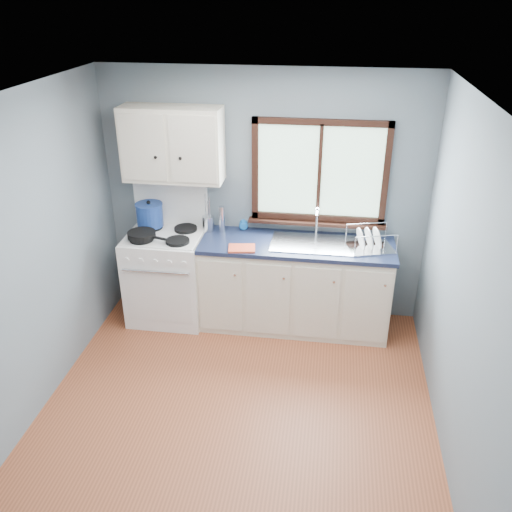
# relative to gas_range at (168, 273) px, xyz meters

# --- Properties ---
(floor) EXTENTS (3.20, 3.60, 0.02)m
(floor) POSITION_rel_gas_range_xyz_m (0.95, -1.47, -0.50)
(floor) COLOR #9A4D2D
(floor) RESTS_ON ground
(ceiling) EXTENTS (3.20, 3.60, 0.02)m
(ceiling) POSITION_rel_gas_range_xyz_m (0.95, -1.47, 2.02)
(ceiling) COLOR white
(ceiling) RESTS_ON wall_back
(wall_back) EXTENTS (3.20, 0.02, 2.50)m
(wall_back) POSITION_rel_gas_range_xyz_m (0.95, 0.34, 0.76)
(wall_back) COLOR slate
(wall_back) RESTS_ON ground
(wall_front) EXTENTS (3.20, 0.02, 2.50)m
(wall_front) POSITION_rel_gas_range_xyz_m (0.95, -3.28, 0.76)
(wall_front) COLOR slate
(wall_front) RESTS_ON ground
(wall_left) EXTENTS (0.02, 3.60, 2.50)m
(wall_left) POSITION_rel_gas_range_xyz_m (-0.66, -1.47, 0.76)
(wall_left) COLOR slate
(wall_left) RESTS_ON ground
(wall_right) EXTENTS (0.02, 3.60, 2.50)m
(wall_right) POSITION_rel_gas_range_xyz_m (2.56, -1.47, 0.76)
(wall_right) COLOR slate
(wall_right) RESTS_ON ground
(gas_range) EXTENTS (0.76, 0.69, 1.36)m
(gas_range) POSITION_rel_gas_range_xyz_m (0.00, 0.00, 0.00)
(gas_range) COLOR white
(gas_range) RESTS_ON floor
(base_cabinets) EXTENTS (1.85, 0.60, 0.88)m
(base_cabinets) POSITION_rel_gas_range_xyz_m (1.31, 0.02, -0.08)
(base_cabinets) COLOR beige
(base_cabinets) RESTS_ON floor
(countertop) EXTENTS (1.89, 0.64, 0.04)m
(countertop) POSITION_rel_gas_range_xyz_m (1.31, 0.02, 0.41)
(countertop) COLOR #121A32
(countertop) RESTS_ON base_cabinets
(sink) EXTENTS (0.84, 0.46, 0.44)m
(sink) POSITION_rel_gas_range_xyz_m (1.49, 0.02, 0.37)
(sink) COLOR silver
(sink) RESTS_ON countertop
(window) EXTENTS (1.36, 0.10, 1.03)m
(window) POSITION_rel_gas_range_xyz_m (1.48, 0.30, 0.98)
(window) COLOR #9EC6A8
(window) RESTS_ON wall_back
(upper_cabinets) EXTENTS (0.95, 0.35, 0.70)m
(upper_cabinets) POSITION_rel_gas_range_xyz_m (0.10, 0.15, 1.31)
(upper_cabinets) COLOR beige
(upper_cabinets) RESTS_ON wall_back
(skillet) EXTENTS (0.43, 0.34, 0.05)m
(skillet) POSITION_rel_gas_range_xyz_m (-0.17, -0.15, 0.49)
(skillet) COLOR black
(skillet) RESTS_ON gas_range
(stockpot) EXTENTS (0.30, 0.30, 0.27)m
(stockpot) POSITION_rel_gas_range_xyz_m (-0.18, 0.14, 0.59)
(stockpot) COLOR navy
(stockpot) RESTS_ON gas_range
(utensil_crock) EXTENTS (0.16, 0.16, 0.39)m
(utensil_crock) POSITION_rel_gas_range_xyz_m (0.41, 0.19, 0.51)
(utensil_crock) COLOR silver
(utensil_crock) RESTS_ON countertop
(thermos) EXTENTS (0.07, 0.07, 0.27)m
(thermos) POSITION_rel_gas_range_xyz_m (0.55, 0.18, 0.56)
(thermos) COLOR silver
(thermos) RESTS_ON countertop
(soap_bottle) EXTENTS (0.10, 0.10, 0.23)m
(soap_bottle) POSITION_rel_gas_range_xyz_m (0.76, 0.23, 0.54)
(soap_bottle) COLOR #145DAB
(soap_bottle) RESTS_ON countertop
(dish_towel) EXTENTS (0.27, 0.21, 0.02)m
(dish_towel) POSITION_rel_gas_range_xyz_m (0.81, -0.19, 0.44)
(dish_towel) COLOR #D1472A
(dish_towel) RESTS_ON countertop
(dish_rack) EXTENTS (0.48, 0.41, 0.21)m
(dish_rack) POSITION_rel_gas_range_xyz_m (1.99, -0.01, 0.48)
(dish_rack) COLOR silver
(dish_rack) RESTS_ON countertop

